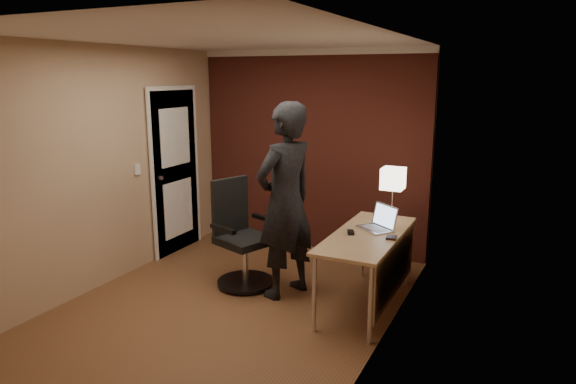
% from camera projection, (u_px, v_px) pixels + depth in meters
% --- Properties ---
extents(room, '(4.00, 4.00, 4.00)m').
position_uv_depth(room, '(277.00, 145.00, 6.17)').
color(room, brown).
rests_on(room, ground).
extents(desk, '(0.60, 1.50, 0.73)m').
position_uv_depth(desk, '(374.00, 248.00, 4.83)').
color(desk, tan).
rests_on(desk, ground).
extents(desk_lamp, '(0.22, 0.22, 0.54)m').
position_uv_depth(desk_lamp, '(393.00, 179.00, 5.24)').
color(desk_lamp, silver).
rests_on(desk_lamp, desk).
extents(laptop, '(0.42, 0.40, 0.23)m').
position_uv_depth(laptop, '(380.00, 223.00, 4.96)').
color(laptop, silver).
rests_on(laptop, desk).
extents(mouse, '(0.10, 0.12, 0.03)m').
position_uv_depth(mouse, '(351.00, 232.00, 4.81)').
color(mouse, black).
rests_on(mouse, desk).
extents(wallet, '(0.10, 0.12, 0.02)m').
position_uv_depth(wallet, '(391.00, 238.00, 4.67)').
color(wallet, black).
rests_on(wallet, desk).
extents(office_chair, '(0.64, 0.70, 1.11)m').
position_uv_depth(office_chair, '(241.00, 240.00, 5.40)').
color(office_chair, black).
rests_on(office_chair, ground).
extents(person, '(0.68, 0.83, 1.95)m').
position_uv_depth(person, '(285.00, 201.00, 5.05)').
color(person, black).
rests_on(person, ground).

